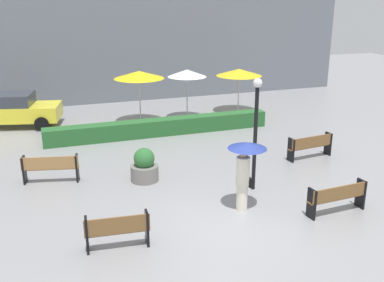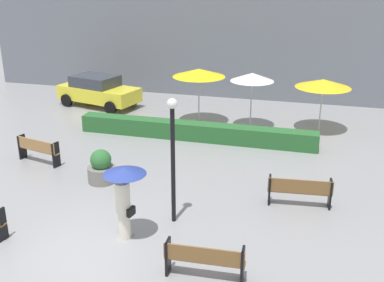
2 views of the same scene
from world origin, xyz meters
TOP-DOWN VIEW (x-y plane):
  - ground_plane at (0.00, 0.00)m, footprint 60.00×60.00m
  - bench_far_right at (4.77, 3.61)m, footprint 1.89×0.54m
  - bench_far_left at (-4.53, 4.46)m, footprint 1.82×0.72m
  - bench_near_left at (-3.23, -0.29)m, footprint 1.57×0.48m
  - bench_near_right at (2.91, -0.50)m, footprint 1.84×0.45m
  - pedestrian_with_umbrella at (0.54, 0.60)m, footprint 1.09×1.09m
  - planter_pot at (-1.61, 3.61)m, footprint 0.92×0.92m
  - lamp_post at (1.46, 1.79)m, footprint 0.28×0.28m
  - patio_umbrella_yellow at (-0.11, 10.52)m, footprint 2.35×2.35m
  - patio_umbrella_white at (2.25, 10.52)m, footprint 1.89×1.89m
  - patio_umbrella_yellow_far at (5.21, 10.90)m, footprint 2.34×2.34m
  - hedge_strip at (0.28, 8.40)m, footprint 9.95×0.70m
  - building_facade at (0.00, 16.00)m, footprint 28.00×1.20m
  - parked_car at (-5.86, 12.02)m, footprint 4.50×2.74m

SIDE VIEW (x-z plane):
  - ground_plane at x=0.00m, z-range 0.00..0.00m
  - hedge_strip at x=0.28m, z-range 0.00..0.71m
  - planter_pot at x=-1.61m, z-range -0.08..1.04m
  - bench_near_right at x=2.91m, z-range 0.08..0.94m
  - bench_near_left at x=-3.23m, z-range 0.08..0.96m
  - bench_far_right at x=4.77m, z-range 0.08..0.97m
  - bench_far_left at x=-4.53m, z-range 0.09..1.01m
  - parked_car at x=-5.86m, z-range 0.03..1.60m
  - pedestrian_with_umbrella at x=0.54m, z-range 0.36..2.36m
  - patio_umbrella_yellow_far at x=5.21m, z-range 0.97..3.26m
  - lamp_post at x=1.46m, z-range 0.43..3.96m
  - patio_umbrella_white at x=2.25m, z-range 1.05..3.53m
  - patio_umbrella_yellow at x=-0.11m, z-range 1.08..3.61m
  - building_facade at x=0.00m, z-range 0.00..8.57m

